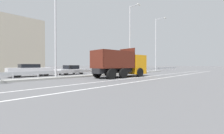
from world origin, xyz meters
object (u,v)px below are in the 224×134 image
object	(u,v)px
dump_truck	(126,66)
street_lamp_3	(156,43)
median_road_sign	(121,65)
street_lamp_1	(56,21)
street_lamp_2	(130,37)
parked_car_3	(71,70)
parked_car_2	(30,70)
church_tower	(14,48)

from	to	relation	value
dump_truck	street_lamp_3	xyz separation A→B (m)	(14.20, 3.34, 4.53)
median_road_sign	street_lamp_1	bearing A→B (deg)	-178.85
street_lamp_1	street_lamp_3	size ratio (longest dim) A/B	0.98
street_lamp_2	street_lamp_3	bearing A→B (deg)	1.13
street_lamp_1	parked_car_3	bearing A→B (deg)	47.61
median_road_sign	street_lamp_3	size ratio (longest dim) A/B	0.23
street_lamp_1	street_lamp_2	distance (m)	12.16
street_lamp_3	parked_car_2	size ratio (longest dim) A/B	2.18
street_lamp_3	church_tower	xyz separation A→B (m)	(-17.64, 30.35, -0.13)
median_road_sign	church_tower	world-z (taller)	church_tower
parked_car_3	church_tower	bearing A→B (deg)	-0.63
median_road_sign	parked_car_3	world-z (taller)	median_road_sign
dump_truck	street_lamp_3	size ratio (longest dim) A/B	0.65
dump_truck	parked_car_3	bearing A→B (deg)	-159.45
street_lamp_1	parked_car_3	size ratio (longest dim) A/B	2.48
church_tower	street_lamp_1	bearing A→B (deg)	-96.53
street_lamp_2	parked_car_3	size ratio (longest dim) A/B	2.52
street_lamp_3	median_road_sign	bearing A→B (deg)	179.29
street_lamp_3	parked_car_3	world-z (taller)	street_lamp_3
median_road_sign	parked_car_3	size ratio (longest dim) A/B	0.57
median_road_sign	street_lamp_2	xyz separation A→B (m)	(1.83, -0.31, 4.48)
dump_truck	street_lamp_2	xyz separation A→B (m)	(5.24, 3.16, 4.49)
parked_car_2	parked_car_3	distance (m)	5.38
median_road_sign	street_lamp_3	distance (m)	11.70
street_lamp_1	street_lamp_2	xyz separation A→B (m)	(12.16, -0.10, -0.01)
parked_car_2	parked_car_3	xyz separation A→B (m)	(5.38, -0.09, -0.09)
street_lamp_3	church_tower	world-z (taller)	church_tower
street_lamp_1	church_tower	world-z (taller)	church_tower
street_lamp_2	parked_car_2	bearing A→B (deg)	157.66
street_lamp_1	street_lamp_3	world-z (taller)	street_lamp_3
parked_car_2	parked_car_3	bearing A→B (deg)	91.05
church_tower	street_lamp_2	bearing A→B (deg)	-74.12
street_lamp_1	street_lamp_3	distance (m)	21.12
street_lamp_2	parked_car_3	xyz separation A→B (m)	(-7.50, 5.21, -5.10)
street_lamp_1	parked_car_2	world-z (taller)	street_lamp_1
street_lamp_3	parked_car_3	bearing A→B (deg)	163.00
street_lamp_3	parked_car_2	world-z (taller)	street_lamp_3
street_lamp_3	parked_car_2	bearing A→B (deg)	166.81
street_lamp_1	street_lamp_2	world-z (taller)	street_lamp_2
parked_car_2	church_tower	bearing A→B (deg)	172.51
median_road_sign	parked_car_2	bearing A→B (deg)	155.71
dump_truck	street_lamp_1	bearing A→B (deg)	-109.80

